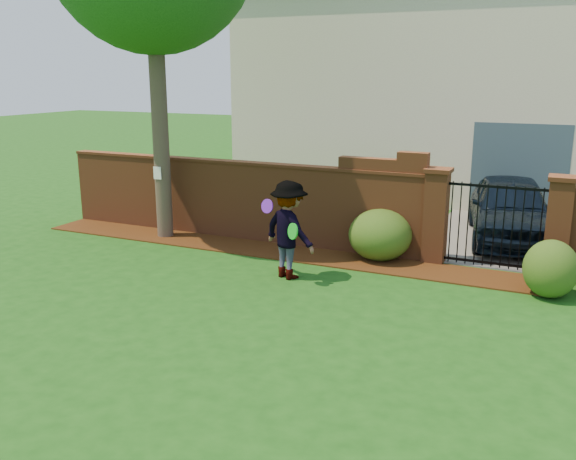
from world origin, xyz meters
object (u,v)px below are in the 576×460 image
at_px(frisbee_purple, 267,206).
at_px(car, 512,211).
at_px(frisbee_green, 293,231).
at_px(man, 287,230).

bearing_deg(frisbee_purple, car, 48.08).
bearing_deg(frisbee_green, car, 54.70).
distance_m(man, frisbee_green, 0.41).
bearing_deg(man, frisbee_green, 151.35).
relative_size(car, frisbee_green, 14.45).
xyz_separation_m(man, frisbee_purple, (-0.38, -0.05, 0.42)).
xyz_separation_m(car, man, (-3.46, -4.23, 0.18)).
bearing_deg(frisbee_green, man, 128.23).
xyz_separation_m(car, frisbee_purple, (-3.84, -4.28, 0.60)).
bearing_deg(frisbee_green, frisbee_purple, 157.06).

